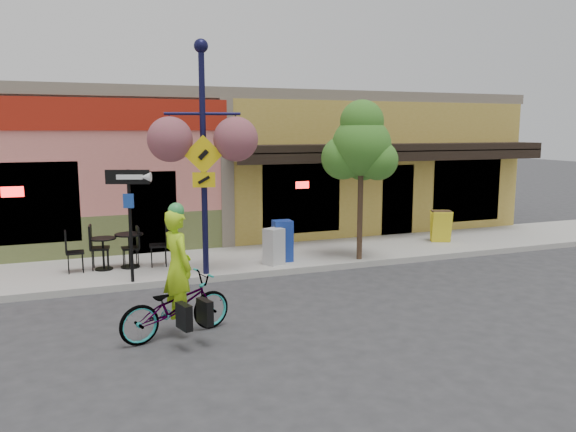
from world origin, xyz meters
The scene contains 14 objects.
ground centered at (0.00, 0.00, 0.00)m, with size 90.00×90.00×0.00m, color #2D2D30.
sidewalk centered at (0.00, 2.00, 0.07)m, with size 24.00×3.00×0.15m, color #9E9B93.
curb centered at (0.00, 0.55, 0.07)m, with size 24.00×0.12×0.15m, color #A8A59E.
building centered at (0.00, 7.50, 2.25)m, with size 18.20×8.20×4.50m, color #D07166, non-canonical shape.
bicycle centered at (-3.47, -2.51, 0.51)m, with size 0.68×1.94×1.02m, color maroon.
cyclist_rider centered at (-3.42, -2.51, 0.93)m, with size 0.68×0.45×1.86m, color #ADE518.
lamp_post centered at (-2.23, 0.77, 2.73)m, with size 1.64×0.66×5.15m, color black, non-canonical shape.
one_way_sign centered at (-3.85, 0.65, 1.35)m, with size 0.92×0.20×2.40m, color black, non-canonical shape.
cafe_set_left centered at (-4.37, 1.97, 0.64)m, with size 1.63×0.82×0.98m, color black, non-canonical shape.
cafe_set_right centered at (-3.78, 1.96, 0.68)m, with size 1.76×0.88×1.06m, color black, non-canonical shape.
newspaper_box_blue centered at (-0.18, 1.29, 0.66)m, with size 0.46×0.41×1.01m, color navy, non-canonical shape.
newspaper_box_grey centered at (-0.51, 1.02, 0.59)m, with size 0.41×0.37×0.88m, color #B5B5B5, non-canonical shape.
street_tree centered at (1.70, 0.81, 2.15)m, with size 1.56×1.56×3.99m, color #3D7A26, non-canonical shape.
sandwich_board centered at (4.87, 1.75, 0.61)m, with size 0.55×0.40×0.91m, color yellow, non-canonical shape.
Camera 1 is at (-4.92, -11.43, 3.38)m, focal length 35.00 mm.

